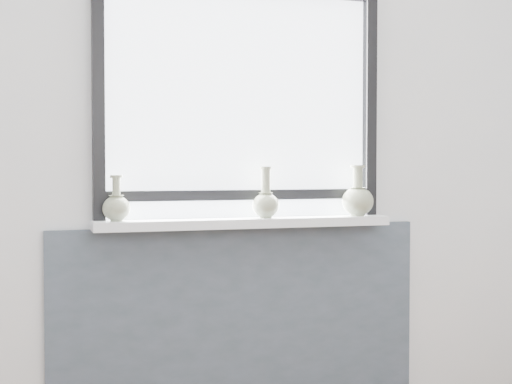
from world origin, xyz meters
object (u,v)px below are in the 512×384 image
object	(u,v)px
vase_b	(266,202)
vase_a	(116,206)
vase_c	(358,199)
windowsill	(245,223)

from	to	relation	value
vase_b	vase_a	bearing A→B (deg)	179.57
vase_b	vase_c	distance (m)	0.44
vase_b	vase_c	size ratio (longest dim) A/B	0.97
windowsill	vase_b	size ratio (longest dim) A/B	5.83
windowsill	vase_c	xyz separation A→B (m)	(0.53, -0.02, 0.10)
windowsill	vase_c	bearing A→B (deg)	-2.31
vase_b	windowsill	bearing A→B (deg)	167.14
vase_a	vase_b	xyz separation A→B (m)	(0.65, -0.00, 0.01)
windowsill	vase_c	world-z (taller)	vase_c
vase_a	vase_c	world-z (taller)	vase_c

